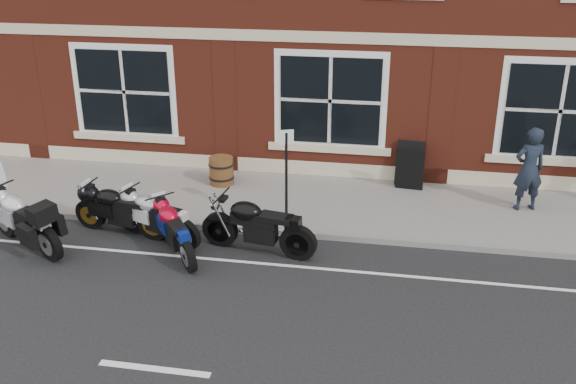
% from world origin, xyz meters
% --- Properties ---
extents(ground, '(80.00, 80.00, 0.00)m').
position_xyz_m(ground, '(0.00, 0.00, 0.00)').
color(ground, black).
rests_on(ground, ground).
extents(sidewalk, '(30.00, 3.00, 0.12)m').
position_xyz_m(sidewalk, '(0.00, 3.00, 0.06)').
color(sidewalk, slate).
rests_on(sidewalk, ground).
extents(kerb, '(30.00, 0.16, 0.12)m').
position_xyz_m(kerb, '(0.00, 1.42, 0.06)').
color(kerb, slate).
rests_on(kerb, ground).
extents(moto_touring_silver, '(2.05, 1.27, 1.50)m').
position_xyz_m(moto_touring_silver, '(-3.73, 0.10, 0.61)').
color(moto_touring_silver, black).
rests_on(moto_touring_silver, ground).
extents(moto_sport_red, '(1.32, 1.66, 0.90)m').
position_xyz_m(moto_sport_red, '(-0.83, 0.31, 0.52)').
color(moto_sport_red, black).
rests_on(moto_sport_red, ground).
extents(moto_sport_black, '(2.07, 0.52, 0.94)m').
position_xyz_m(moto_sport_black, '(-2.21, 0.95, 0.54)').
color(moto_sport_black, black).
rests_on(moto_sport_black, ground).
extents(moto_sport_silver, '(1.94, 0.90, 0.92)m').
position_xyz_m(moto_sport_silver, '(-1.38, 0.80, 0.53)').
color(moto_sport_silver, black).
rests_on(moto_sport_silver, ground).
extents(moto_naked_black, '(2.25, 0.56, 1.02)m').
position_xyz_m(moto_naked_black, '(0.62, 0.65, 0.59)').
color(moto_naked_black, black).
rests_on(moto_naked_black, ground).
extents(pedestrian_left, '(0.75, 0.61, 1.79)m').
position_xyz_m(pedestrian_left, '(5.80, 3.33, 1.02)').
color(pedestrian_left, black).
rests_on(pedestrian_left, sidewalk).
extents(a_board_sign, '(0.67, 0.49, 1.04)m').
position_xyz_m(a_board_sign, '(3.39, 4.10, 0.64)').
color(a_board_sign, black).
rests_on(a_board_sign, sidewalk).
extents(barrel_planter, '(0.58, 0.58, 0.65)m').
position_xyz_m(barrel_planter, '(-0.88, 3.58, 0.44)').
color(barrel_planter, '#443212').
rests_on(barrel_planter, sidewalk).
extents(parking_sign, '(0.27, 0.13, 2.01)m').
position_xyz_m(parking_sign, '(1.02, 1.55, 1.28)').
color(parking_sign, black).
rests_on(parking_sign, sidewalk).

